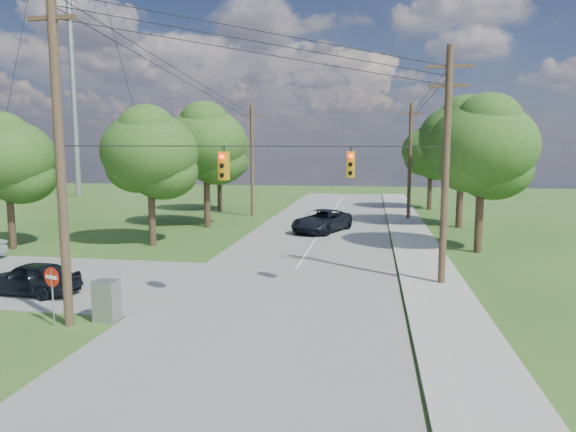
% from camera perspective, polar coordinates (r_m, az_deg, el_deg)
% --- Properties ---
extents(ground, '(140.00, 140.00, 0.00)m').
position_cam_1_polar(ground, '(17.49, -10.67, -13.06)').
color(ground, '#32541C').
rests_on(ground, ground).
extents(main_road, '(10.00, 100.00, 0.03)m').
position_cam_1_polar(main_road, '(21.58, -1.00, -8.91)').
color(main_road, gray).
rests_on(main_road, ground).
extents(sidewalk_east, '(2.60, 100.00, 0.12)m').
position_cam_1_polar(sidewalk_east, '(21.45, 17.14, -9.22)').
color(sidewalk_east, '#A19E97').
rests_on(sidewalk_east, ground).
extents(pole_sw, '(2.00, 0.32, 12.00)m').
position_cam_1_polar(pole_sw, '(18.85, -24.08, 7.22)').
color(pole_sw, brown).
rests_on(pole_sw, ground).
extents(pole_ne, '(2.00, 0.32, 10.50)m').
position_cam_1_polar(pole_ne, '(23.60, 17.14, 5.60)').
color(pole_ne, brown).
rests_on(pole_ne, ground).
extents(pole_north_e, '(2.00, 0.32, 10.00)m').
position_cam_1_polar(pole_north_e, '(45.50, 13.39, 6.02)').
color(pole_north_e, brown).
rests_on(pole_north_e, ground).
extents(pole_north_w, '(2.00, 0.32, 10.00)m').
position_cam_1_polar(pole_north_w, '(46.63, -4.00, 6.23)').
color(pole_north_w, brown).
rests_on(pole_north_w, ground).
extents(power_lines, '(13.93, 29.62, 4.93)m').
position_cam_1_polar(power_lines, '(27.42, 0.41, 13.85)').
color(power_lines, black).
rests_on(power_lines, ground).
extents(traffic_signals, '(4.91, 3.27, 1.05)m').
position_cam_1_polar(traffic_signals, '(20.06, 0.24, 5.75)').
color(traffic_signals, '#C8890B').
rests_on(traffic_signals, ground).
extents(radio_mast, '(0.70, 0.70, 45.00)m').
position_cam_1_polar(radio_mast, '(73.88, -23.10, 19.68)').
color(radio_mast, gray).
rests_on(radio_mast, ground).
extents(tree_w_near, '(6.00, 6.00, 8.40)m').
position_cam_1_polar(tree_w_near, '(33.33, -15.11, 6.89)').
color(tree_w_near, '#443222').
rests_on(tree_w_near, ground).
extents(tree_w_mid, '(6.40, 6.40, 9.22)m').
position_cam_1_polar(tree_w_mid, '(40.43, -9.12, 8.03)').
color(tree_w_mid, '#443222').
rests_on(tree_w_mid, ground).
extents(tree_w_far, '(6.00, 6.00, 8.73)m').
position_cam_1_polar(tree_w_far, '(50.56, -7.68, 7.54)').
color(tree_w_far, '#443222').
rests_on(tree_w_far, ground).
extents(tree_e_near, '(6.20, 6.20, 8.81)m').
position_cam_1_polar(tree_e_near, '(32.00, 20.80, 7.24)').
color(tree_e_near, '#443222').
rests_on(tree_e_near, ground).
extents(tree_e_mid, '(6.60, 6.60, 9.64)m').
position_cam_1_polar(tree_e_mid, '(41.94, 18.81, 8.15)').
color(tree_e_mid, '#443222').
rests_on(tree_e_mid, ground).
extents(tree_e_far, '(5.80, 5.80, 8.32)m').
position_cam_1_polar(tree_e_far, '(53.69, 15.61, 6.98)').
color(tree_e_far, '#443222').
rests_on(tree_e_far, ground).
extents(tree_cross_n, '(5.60, 5.60, 7.91)m').
position_cam_1_polar(tree_cross_n, '(35.34, -28.77, 5.72)').
color(tree_cross_n, '#443222').
rests_on(tree_cross_n, ground).
extents(car_cross_dark, '(4.19, 1.86, 1.40)m').
position_cam_1_polar(car_cross_dark, '(24.17, -26.69, -6.17)').
color(car_cross_dark, black).
rests_on(car_cross_dark, cross_road).
extents(car_main_north, '(4.63, 6.42, 1.62)m').
position_cam_1_polar(car_main_north, '(37.98, 3.79, -0.53)').
color(car_main_north, black).
rests_on(car_main_north, main_road).
extents(control_cabinet, '(0.87, 0.67, 1.49)m').
position_cam_1_polar(control_cabinet, '(19.53, -19.51, -8.88)').
color(control_cabinet, gray).
rests_on(control_cabinet, ground).
extents(do_not_enter_sign, '(0.68, 0.23, 2.09)m').
position_cam_1_polar(do_not_enter_sign, '(19.50, -24.76, -6.75)').
color(do_not_enter_sign, gray).
rests_on(do_not_enter_sign, ground).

